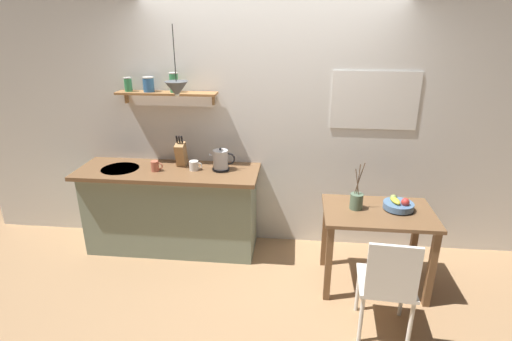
% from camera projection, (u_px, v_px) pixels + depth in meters
% --- Properties ---
extents(ground_plane, '(14.00, 14.00, 0.00)m').
position_uv_depth(ground_plane, '(263.00, 269.00, 3.98)').
color(ground_plane, '#A87F56').
extents(back_wall, '(6.80, 0.11, 2.70)m').
position_uv_depth(back_wall, '(290.00, 121.00, 4.09)').
color(back_wall, white).
rests_on(back_wall, ground_plane).
extents(kitchen_counter, '(1.83, 0.63, 0.91)m').
position_uv_depth(kitchen_counter, '(172.00, 209.00, 4.22)').
color(kitchen_counter, gray).
rests_on(kitchen_counter, ground_plane).
extents(wall_shelf, '(1.00, 0.20, 0.32)m').
position_uv_depth(wall_shelf, '(160.00, 89.00, 3.95)').
color(wall_shelf, '#9E6B3D').
extents(dining_table, '(0.95, 0.64, 0.75)m').
position_uv_depth(dining_table, '(377.00, 225.00, 3.56)').
color(dining_table, brown).
rests_on(dining_table, ground_plane).
extents(dining_chair_near, '(0.44, 0.45, 0.88)m').
position_uv_depth(dining_chair_near, '(388.00, 283.00, 2.99)').
color(dining_chair_near, white).
rests_on(dining_chair_near, ground_plane).
extents(fruit_bowl, '(0.26, 0.26, 0.13)m').
position_uv_depth(fruit_bowl, '(398.00, 205.00, 3.52)').
color(fruit_bowl, '#51759E').
rests_on(fruit_bowl, dining_table).
extents(twig_vase, '(0.11, 0.11, 0.43)m').
position_uv_depth(twig_vase, '(356.00, 201.00, 3.52)').
color(twig_vase, '#567056').
rests_on(twig_vase, dining_table).
extents(electric_kettle, '(0.26, 0.17, 0.23)m').
position_uv_depth(electric_kettle, '(221.00, 160.00, 3.99)').
color(electric_kettle, black).
rests_on(electric_kettle, kitchen_counter).
extents(knife_block, '(0.09, 0.17, 0.33)m').
position_uv_depth(knife_block, '(181.00, 154.00, 4.09)').
color(knife_block, tan).
rests_on(knife_block, kitchen_counter).
extents(coffee_mug_by_sink, '(0.12, 0.08, 0.10)m').
position_uv_depth(coffee_mug_by_sink, '(155.00, 166.00, 3.98)').
color(coffee_mug_by_sink, '#C6664C').
rests_on(coffee_mug_by_sink, kitchen_counter).
extents(coffee_mug_spare, '(0.13, 0.09, 0.09)m').
position_uv_depth(coffee_mug_spare, '(194.00, 166.00, 4.01)').
color(coffee_mug_spare, white).
rests_on(coffee_mug_spare, kitchen_counter).
extents(pendant_lamp, '(0.21, 0.21, 0.64)m').
position_uv_depth(pendant_lamp, '(177.00, 89.00, 3.68)').
color(pendant_lamp, black).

